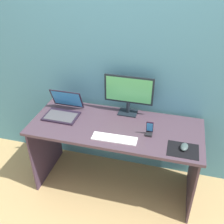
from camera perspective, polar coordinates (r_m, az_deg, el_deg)
The scene contains 9 objects.
ground_plane at distance 2.89m, azimuth 0.64°, elevation -15.16°, with size 8.00×8.00×0.00m, color tan.
wall_back at distance 2.49m, azimuth 3.03°, elevation 11.50°, with size 6.00×0.04×2.50m, color teal.
desk at distance 2.49m, azimuth 0.72°, elevation -5.78°, with size 1.58×0.65×0.74m.
monitor at distance 2.48m, azimuth 3.64°, elevation 4.19°, with size 0.47×0.14×0.40m.
laptop at distance 2.59m, azimuth -10.59°, elevation 0.38°, with size 0.33×0.32×0.22m.
keyboard_external at distance 2.24m, azimuth 0.52°, elevation -5.80°, with size 0.39×0.11×0.01m, color white.
mousepad at distance 2.21m, azimuth 15.19°, elevation -7.99°, with size 0.25×0.20×0.00m, color black.
mouse at distance 2.21m, azimuth 15.47°, elevation -7.33°, with size 0.06×0.10×0.04m, color #405150.
phone_in_dock at distance 2.29m, azimuth 8.15°, elevation -3.97°, with size 0.06×0.06×0.14m.
Camera 1 is at (0.48, -1.91, 2.13)m, focal length 41.97 mm.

